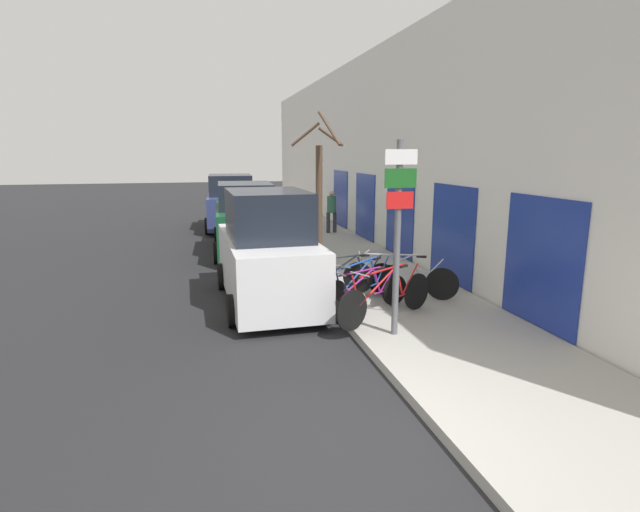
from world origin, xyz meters
The scene contains 14 objects.
ground_plane centered at (0.00, 11.20, 0.00)m, with size 80.00×80.00×0.00m, color black.
sidewalk_curb centered at (2.60, 14.00, 0.07)m, with size 3.20×32.00×0.15m.
building_facade centered at (4.35, 13.92, 3.22)m, with size 0.23×32.00×6.50m.
signpost centered at (1.61, 2.77, 1.94)m, with size 0.54×0.13×3.21m.
bicycle_0 centered at (1.75, 3.52, 0.57)m, with size 2.22×1.20×0.99m.
bicycle_1 centered at (1.51, 4.06, 0.52)m, with size 2.02×0.78×0.85m.
bicycle_2 centered at (1.61, 4.45, 0.55)m, with size 2.01×1.41×0.94m.
bicycle_3 centered at (2.56, 4.87, 0.55)m, with size 2.12×1.32×0.94m.
bicycle_4 centered at (1.50, 5.16, 0.54)m, with size 2.21×0.44×0.90m.
parked_car_0 centered at (-0.14, 5.55, 1.08)m, with size 2.01×4.37×2.40m.
parked_car_1 centered at (-0.08, 11.11, 1.03)m, with size 2.16×4.86×2.23m.
parked_car_2 centered at (-0.19, 16.45, 1.04)m, with size 2.27×4.58×2.27m.
pedestrian_near centered at (3.40, 13.57, 1.08)m, with size 0.42×0.36×1.60m.
street_tree centered at (1.62, 8.19, 1.99)m, with size 1.40×1.20×4.05m.
Camera 1 is at (-1.50, -4.69, 3.16)m, focal length 28.00 mm.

